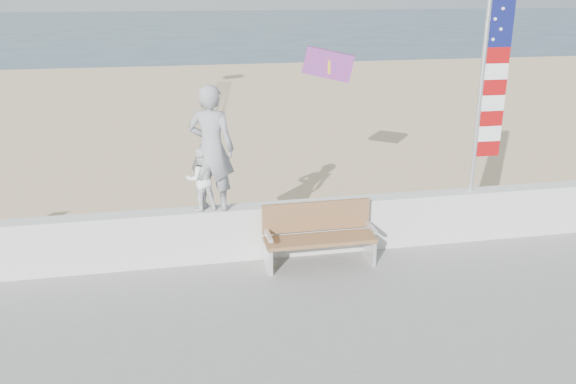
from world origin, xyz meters
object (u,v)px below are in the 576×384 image
at_px(bench, 319,234).
at_px(adult, 211,148).
at_px(child, 201,179).
at_px(flag, 488,82).

bearing_deg(bench, adult, 164.58).
bearing_deg(adult, child, 23.72).
relative_size(adult, child, 1.97).
relative_size(adult, flag, 0.58).
height_order(child, bench, child).
xyz_separation_m(child, flag, (4.82, -0.00, 1.40)).
bearing_deg(child, flag, 173.13).
distance_m(adult, flag, 4.73).
height_order(bench, flag, flag).
xyz_separation_m(adult, flag, (4.64, -0.00, 0.90)).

